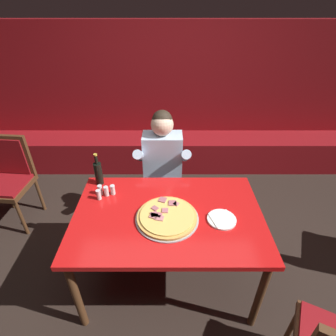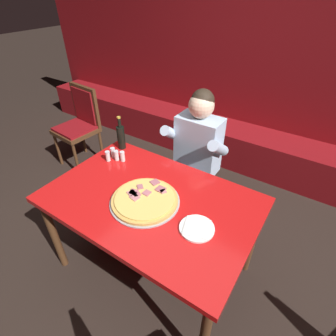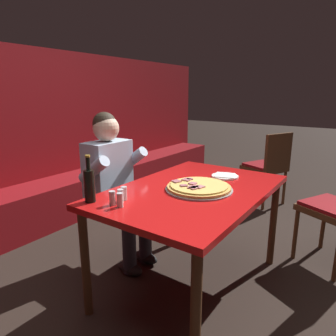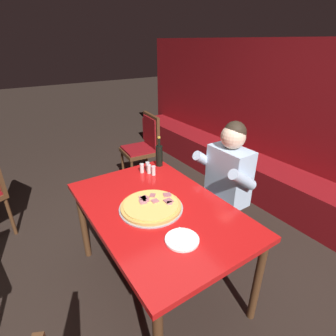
{
  "view_description": "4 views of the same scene",
  "coord_description": "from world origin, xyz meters",
  "px_view_note": "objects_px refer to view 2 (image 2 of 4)",
  "views": [
    {
      "loc": [
        -0.0,
        -1.44,
        2.14
      ],
      "look_at": [
        -0.0,
        0.31,
        0.98
      ],
      "focal_mm": 28.0,
      "sensor_mm": 36.0,
      "label": 1
    },
    {
      "loc": [
        0.82,
        -1.02,
        1.98
      ],
      "look_at": [
        0.0,
        0.21,
        0.9
      ],
      "focal_mm": 28.0,
      "sensor_mm": 36.0,
      "label": 2
    },
    {
      "loc": [
        -1.74,
        -1.0,
        1.42
      ],
      "look_at": [
        -0.04,
        0.18,
        0.9
      ],
      "focal_mm": 32.0,
      "sensor_mm": 36.0,
      "label": 3
    },
    {
      "loc": [
        1.37,
        -0.82,
        1.87
      ],
      "look_at": [
        -0.09,
        0.15,
        1.01
      ],
      "focal_mm": 28.0,
      "sensor_mm": 36.0,
      "label": 4
    }
  ],
  "objects_px": {
    "pizza": "(145,200)",
    "shaker_black_pepper": "(123,157)",
    "shaker_parmesan": "(113,153)",
    "shaker_oregano": "(117,156)",
    "plate_white_paper": "(197,228)",
    "dining_chair_by_booth": "(80,121)",
    "main_dining_table": "(151,206)",
    "beer_bottle": "(121,137)",
    "diner_seated_blue_shirt": "(193,156)",
    "shaker_red_pepper_flakes": "(108,157)"
  },
  "relations": [
    {
      "from": "shaker_oregano",
      "to": "dining_chair_by_booth",
      "type": "bearing_deg",
      "value": 153.45
    },
    {
      "from": "main_dining_table",
      "to": "diner_seated_blue_shirt",
      "type": "xyz_separation_m",
      "value": [
        -0.05,
        0.7,
        0.01
      ]
    },
    {
      "from": "diner_seated_blue_shirt",
      "to": "shaker_oregano",
      "type": "bearing_deg",
      "value": -132.74
    },
    {
      "from": "main_dining_table",
      "to": "beer_bottle",
      "type": "bearing_deg",
      "value": 147.05
    },
    {
      "from": "shaker_parmesan",
      "to": "diner_seated_blue_shirt",
      "type": "relative_size",
      "value": 0.07
    },
    {
      "from": "main_dining_table",
      "to": "pizza",
      "type": "distance_m",
      "value": 0.11
    },
    {
      "from": "diner_seated_blue_shirt",
      "to": "shaker_black_pepper",
      "type": "bearing_deg",
      "value": -130.47
    },
    {
      "from": "pizza",
      "to": "shaker_parmesan",
      "type": "distance_m",
      "value": 0.61
    },
    {
      "from": "pizza",
      "to": "shaker_black_pepper",
      "type": "distance_m",
      "value": 0.52
    },
    {
      "from": "plate_white_paper",
      "to": "shaker_red_pepper_flakes",
      "type": "xyz_separation_m",
      "value": [
        -0.94,
        0.24,
        0.03
      ]
    },
    {
      "from": "beer_bottle",
      "to": "shaker_red_pepper_flakes",
      "type": "bearing_deg",
      "value": -79.41
    },
    {
      "from": "shaker_black_pepper",
      "to": "shaker_oregano",
      "type": "height_order",
      "value": "same"
    },
    {
      "from": "shaker_parmesan",
      "to": "dining_chair_by_booth",
      "type": "xyz_separation_m",
      "value": [
        -1.12,
        0.57,
        -0.25
      ]
    },
    {
      "from": "plate_white_paper",
      "to": "shaker_parmesan",
      "type": "xyz_separation_m",
      "value": [
        -0.94,
        0.3,
        0.03
      ]
    },
    {
      "from": "shaker_red_pepper_flakes",
      "to": "diner_seated_blue_shirt",
      "type": "relative_size",
      "value": 0.07
    },
    {
      "from": "shaker_red_pepper_flakes",
      "to": "shaker_parmesan",
      "type": "bearing_deg",
      "value": 91.47
    },
    {
      "from": "beer_bottle",
      "to": "shaker_red_pepper_flakes",
      "type": "distance_m",
      "value": 0.23
    },
    {
      "from": "pizza",
      "to": "beer_bottle",
      "type": "distance_m",
      "value": 0.73
    },
    {
      "from": "shaker_oregano",
      "to": "diner_seated_blue_shirt",
      "type": "xyz_separation_m",
      "value": [
        0.44,
        0.48,
        -0.11
      ]
    },
    {
      "from": "pizza",
      "to": "diner_seated_blue_shirt",
      "type": "height_order",
      "value": "diner_seated_blue_shirt"
    },
    {
      "from": "shaker_oregano",
      "to": "pizza",
      "type": "bearing_deg",
      "value": -28.47
    },
    {
      "from": "pizza",
      "to": "shaker_black_pepper",
      "type": "height_order",
      "value": "shaker_black_pepper"
    },
    {
      "from": "shaker_black_pepper",
      "to": "shaker_oregano",
      "type": "distance_m",
      "value": 0.05
    },
    {
      "from": "plate_white_paper",
      "to": "dining_chair_by_booth",
      "type": "relative_size",
      "value": 0.22
    },
    {
      "from": "shaker_parmesan",
      "to": "dining_chair_by_booth",
      "type": "bearing_deg",
      "value": 153.03
    },
    {
      "from": "beer_bottle",
      "to": "shaker_parmesan",
      "type": "bearing_deg",
      "value": -75.82
    },
    {
      "from": "main_dining_table",
      "to": "shaker_oregano",
      "type": "bearing_deg",
      "value": 156.66
    },
    {
      "from": "shaker_black_pepper",
      "to": "shaker_oregano",
      "type": "bearing_deg",
      "value": -160.33
    },
    {
      "from": "shaker_black_pepper",
      "to": "dining_chair_by_booth",
      "type": "height_order",
      "value": "dining_chair_by_booth"
    },
    {
      "from": "plate_white_paper",
      "to": "shaker_oregano",
      "type": "xyz_separation_m",
      "value": [
        -0.89,
        0.28,
        0.03
      ]
    },
    {
      "from": "plate_white_paper",
      "to": "dining_chair_by_booth",
      "type": "xyz_separation_m",
      "value": [
        -2.06,
        0.87,
        -0.22
      ]
    },
    {
      "from": "shaker_black_pepper",
      "to": "diner_seated_blue_shirt",
      "type": "relative_size",
      "value": 0.07
    },
    {
      "from": "main_dining_table",
      "to": "plate_white_paper",
      "type": "xyz_separation_m",
      "value": [
        0.39,
        -0.07,
        0.09
      ]
    },
    {
      "from": "beer_bottle",
      "to": "shaker_oregano",
      "type": "relative_size",
      "value": 3.4
    },
    {
      "from": "shaker_red_pepper_flakes",
      "to": "plate_white_paper",
      "type": "bearing_deg",
      "value": -14.15
    },
    {
      "from": "pizza",
      "to": "shaker_red_pepper_flakes",
      "type": "xyz_separation_m",
      "value": [
        -0.54,
        0.22,
        0.02
      ]
    },
    {
      "from": "plate_white_paper",
      "to": "shaker_red_pepper_flakes",
      "type": "distance_m",
      "value": 0.97
    },
    {
      "from": "shaker_oregano",
      "to": "main_dining_table",
      "type": "bearing_deg",
      "value": -23.34
    },
    {
      "from": "beer_bottle",
      "to": "shaker_oregano",
      "type": "xyz_separation_m",
      "value": [
        0.09,
        -0.17,
        -0.07
      ]
    },
    {
      "from": "main_dining_table",
      "to": "shaker_parmesan",
      "type": "xyz_separation_m",
      "value": [
        -0.55,
        0.23,
        0.12
      ]
    },
    {
      "from": "shaker_parmesan",
      "to": "shaker_oregano",
      "type": "xyz_separation_m",
      "value": [
        0.05,
        -0.02,
        0.0
      ]
    },
    {
      "from": "shaker_oregano",
      "to": "dining_chair_by_booth",
      "type": "height_order",
      "value": "dining_chair_by_booth"
    },
    {
      "from": "shaker_parmesan",
      "to": "beer_bottle",
      "type": "bearing_deg",
      "value": 104.18
    },
    {
      "from": "diner_seated_blue_shirt",
      "to": "dining_chair_by_booth",
      "type": "height_order",
      "value": "diner_seated_blue_shirt"
    },
    {
      "from": "shaker_oregano",
      "to": "shaker_red_pepper_flakes",
      "type": "bearing_deg",
      "value": -138.75
    },
    {
      "from": "pizza",
      "to": "shaker_oregano",
      "type": "relative_size",
      "value": 5.38
    },
    {
      "from": "dining_chair_by_booth",
      "to": "shaker_parmesan",
      "type": "bearing_deg",
      "value": -26.97
    },
    {
      "from": "beer_bottle",
      "to": "diner_seated_blue_shirt",
      "type": "xyz_separation_m",
      "value": [
        0.54,
        0.31,
        -0.18
      ]
    },
    {
      "from": "main_dining_table",
      "to": "diner_seated_blue_shirt",
      "type": "height_order",
      "value": "diner_seated_blue_shirt"
    },
    {
      "from": "beer_bottle",
      "to": "pizza",
      "type": "bearing_deg",
      "value": -36.67
    }
  ]
}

